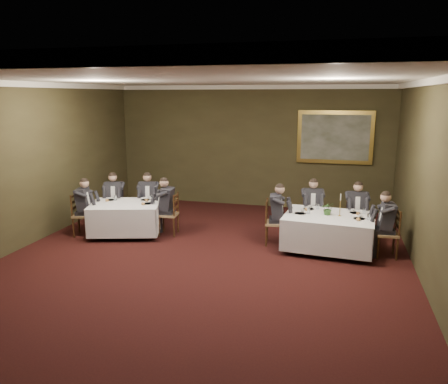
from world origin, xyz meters
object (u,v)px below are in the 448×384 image
at_px(chair_main_endleft, 274,232).
at_px(diner_sec_endleft, 83,214).
at_px(diner_main_backright, 356,218).
at_px(chair_sec_backleft, 116,214).
at_px(candlestick, 340,208).
at_px(diner_sec_backleft, 115,205).
at_px(diner_main_endleft, 275,222).
at_px(diner_main_endright, 387,232).
at_px(chair_main_endright, 387,243).
at_px(table_second, 126,216).
at_px(chair_main_backright, 355,227).
at_px(chair_main_backleft, 311,223).
at_px(chair_sec_endright, 169,223).
at_px(centerpiece, 328,208).
at_px(painting, 335,137).
at_px(chair_sec_backright, 149,214).
at_px(table_main, 329,230).
at_px(diner_sec_backright, 149,205).
at_px(chair_sec_endleft, 83,223).
at_px(diner_main_backleft, 312,214).
at_px(diner_sec_endright, 168,213).

xyz_separation_m(chair_main_endleft, diner_sec_endleft, (-4.42, -0.50, 0.23)).
relative_size(diner_main_backright, chair_sec_backleft, 1.35).
height_order(diner_sec_endleft, candlestick, diner_sec_endleft).
bearing_deg(candlestick, diner_sec_backleft, 174.52).
height_order(diner_main_endleft, diner_main_endright, same).
xyz_separation_m(chair_main_endright, diner_main_endright, (-0.01, -0.00, 0.23)).
xyz_separation_m(diner_main_backright, candlestick, (-0.37, -0.88, 0.43)).
height_order(table_second, chair_main_backright, chair_main_backright).
distance_m(chair_main_backleft, chair_sec_endright, 3.35).
bearing_deg(centerpiece, diner_main_endright, -6.39).
bearing_deg(chair_sec_backleft, painting, -168.08).
xyz_separation_m(diner_main_endleft, diner_sec_backleft, (-4.11, 0.43, 0.00)).
bearing_deg(chair_main_endright, chair_sec_backright, 77.22).
bearing_deg(chair_sec_endright, table_main, -98.60).
distance_m(candlestick, painting, 3.55).
distance_m(chair_sec_backleft, diner_sec_backright, 0.88).
bearing_deg(centerpiece, diner_sec_backleft, 174.55).
distance_m(diner_main_endleft, chair_sec_endright, 2.52).
bearing_deg(chair_sec_backleft, chair_main_backright, 167.17).
xyz_separation_m(chair_sec_endright, painting, (3.66, 3.21, 1.80)).
bearing_deg(chair_main_backright, diner_main_endleft, 20.16).
height_order(chair_sec_endright, chair_sec_endleft, same).
xyz_separation_m(chair_main_endleft, painting, (1.16, 3.27, 1.80)).
distance_m(table_second, chair_sec_backleft, 0.93).
height_order(diner_main_backright, painting, painting).
bearing_deg(chair_sec_endleft, table_main, 80.08).
bearing_deg(diner_sec_backright, chair_sec_endleft, 30.75).
relative_size(chair_main_backright, candlestick, 2.06).
distance_m(chair_sec_backright, diner_sec_endleft, 1.65).
relative_size(chair_main_backleft, candlestick, 2.06).
relative_size(table_second, diner_sec_backleft, 1.39).
bearing_deg(diner_main_backleft, table_second, 5.37).
distance_m(chair_main_backleft, diner_main_endleft, 1.17).
distance_m(chair_sec_backleft, diner_sec_endright, 1.65).
relative_size(diner_main_endright, chair_sec_endleft, 1.35).
xyz_separation_m(chair_sec_endright, candlestick, (3.86, -0.15, 0.66)).
height_order(diner_main_endleft, chair_main_endright, diner_main_endleft).
xyz_separation_m(diner_sec_backright, painting, (4.44, 2.60, 1.57)).
bearing_deg(chair_sec_backright, table_second, 63.85).
bearing_deg(diner_sec_backleft, candlestick, 158.22).
bearing_deg(diner_main_backright, chair_sec_backleft, -1.39).
relative_size(diner_main_backleft, chair_sec_backright, 1.35).
relative_size(diner_sec_endleft, candlestick, 2.77).
xyz_separation_m(diner_main_backright, chair_main_endright, (0.59, -0.98, -0.23)).
height_order(diner_main_backright, diner_main_endleft, same).
bearing_deg(chair_main_endright, diner_main_endright, 90.00).
height_order(diner_main_endright, painting, painting).
distance_m(diner_main_endright, diner_sec_backleft, 6.43).
xyz_separation_m(table_main, chair_main_endright, (1.16, -0.10, -0.17)).
bearing_deg(chair_main_backleft, diner_sec_backright, -6.12).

